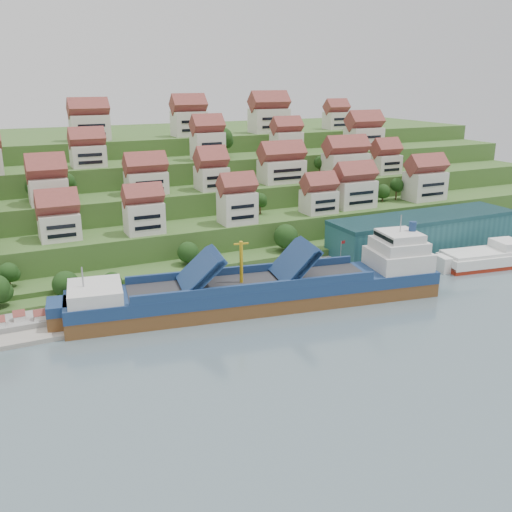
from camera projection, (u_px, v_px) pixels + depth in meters
ground at (300, 301)px, 137.37m from camera, size 300.00×300.00×0.00m
quay at (336, 267)px, 158.15m from camera, size 180.00×14.00×2.20m
pebble_beach at (40, 323)px, 123.84m from camera, size 45.00×20.00×1.00m
hillside at (170, 186)px, 223.38m from camera, size 260.00×128.00×31.00m
hillside_village at (217, 166)px, 183.42m from camera, size 155.41×62.95×28.92m
hillside_trees at (186, 211)px, 161.88m from camera, size 138.27×62.86×32.24m
warehouse at (423, 231)px, 171.12m from camera, size 60.00×15.00×10.00m
flagpole at (341, 253)px, 151.33m from camera, size 1.28×0.16×8.00m
beach_huts at (30, 320)px, 121.46m from camera, size 14.40×3.70×2.20m
cargo_ship at (270, 291)px, 133.73m from camera, size 88.38×26.80×19.49m
second_ship at (488, 258)px, 161.75m from camera, size 27.76×13.55×7.72m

